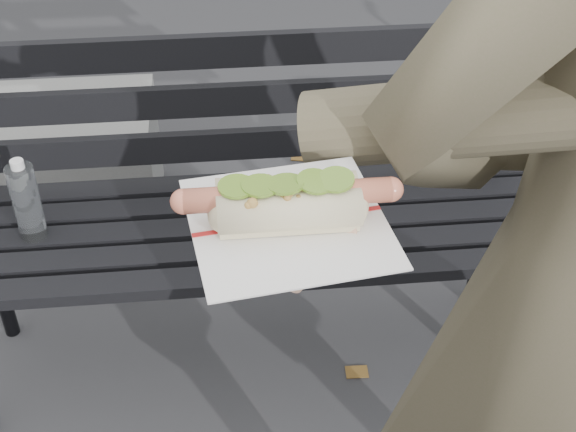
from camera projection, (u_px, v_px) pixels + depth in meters
The scene contains 2 objects.
park_bench at pixel (237, 192), 1.94m from camera, with size 1.50×0.44×0.88m.
held_hotdog at pixel (476, 137), 0.83m from camera, with size 0.64×0.32×0.20m.
Camera 1 is at (-0.03, -0.58, 1.67)m, focal length 50.00 mm.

